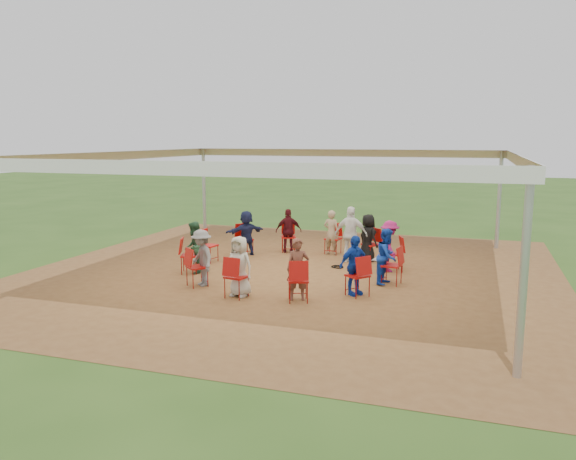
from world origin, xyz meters
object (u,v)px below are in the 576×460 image
(chair_4, at_px, (288,237))
(chair_6, at_px, (209,246))
(chair_9, at_px, (236,277))
(chair_1, at_px, (394,254))
(person_seated_5, at_px, (246,233))
(laptop, at_px, (380,257))
(person_seated_4, at_px, (289,231))
(chair_8, at_px, (197,267))
(person_seated_6, at_px, (194,248))
(chair_7, at_px, (189,256))
(person_seated_1, at_px, (390,246))
(cable_coil, at_px, (338,267))
(person_seated_10, at_px, (354,265))
(standing_person, at_px, (351,234))
(chair_10, at_px, (298,281))
(person_seated_3, at_px, (331,232))
(person_seated_0, at_px, (387,256))
(person_seated_9, at_px, (298,269))
(chair_0, at_px, (392,266))
(person_seated_2, at_px, (368,238))
(chair_5, at_px, (245,239))
(person_seated_7, at_px, (202,258))
(chair_2, at_px, (371,245))
(chair_11, at_px, (358,276))
(person_seated_8, at_px, (239,266))

(chair_4, height_order, chair_6, same)
(chair_6, height_order, chair_9, same)
(chair_1, height_order, person_seated_5, person_seated_5)
(chair_4, distance_m, laptop, 4.24)
(person_seated_4, bearing_deg, chair_8, 59.21)
(chair_4, height_order, chair_8, same)
(person_seated_6, bearing_deg, chair_8, 9.94)
(chair_4, height_order, chair_7, same)
(person_seated_1, relative_size, cable_coil, 3.58)
(person_seated_10, bearing_deg, standing_person, 52.69)
(chair_10, xyz_separation_m, person_seated_3, (-0.52, 4.85, 0.21))
(person_seated_0, xyz_separation_m, person_seated_1, (-0.13, 1.27, 0.00))
(chair_8, distance_m, person_seated_0, 4.38)
(chair_9, distance_m, person_seated_9, 1.33)
(chair_0, distance_m, person_seated_6, 4.89)
(person_seated_1, bearing_deg, chair_0, 170.06)
(person_seated_1, xyz_separation_m, person_seated_6, (-4.61, -1.75, 0.00))
(chair_6, bearing_deg, person_seated_10, 75.36)
(chair_0, height_order, person_seated_6, person_seated_6)
(chair_8, height_order, person_seated_6, person_seated_6)
(chair_0, relative_size, laptop, 2.63)
(chair_10, xyz_separation_m, person_seated_0, (1.52, 2.02, 0.21))
(chair_4, relative_size, person_seated_2, 0.69)
(chair_8, distance_m, person_seated_4, 4.38)
(person_seated_0, bearing_deg, person_seated_3, 45.00)
(chair_1, xyz_separation_m, chair_5, (-4.42, 0.72, 0.00))
(chair_5, height_order, chair_6, same)
(standing_person, bearing_deg, chair_9, 70.28)
(person_seated_5, bearing_deg, chair_5, -90.00)
(chair_4, xyz_separation_m, person_seated_6, (-1.39, -3.29, 0.21))
(chair_0, relative_size, chair_5, 1.00)
(chair_7, relative_size, chair_10, 1.00)
(chair_0, xyz_separation_m, person_seated_7, (-4.11, -1.50, 0.21))
(person_seated_6, bearing_deg, chair_7, -90.00)
(chair_2, relative_size, person_seated_0, 0.69)
(chair_0, relative_size, person_seated_4, 0.69)
(chair_8, bearing_deg, chair_1, 75.00)
(person_seated_3, bearing_deg, chair_11, 120.79)
(chair_0, relative_size, chair_6, 1.00)
(chair_4, bearing_deg, person_seated_3, 159.94)
(person_seated_0, relative_size, person_seated_3, 1.00)
(chair_4, height_order, person_seated_8, person_seated_8)
(chair_8, xyz_separation_m, person_seated_10, (3.55, 0.44, 0.21))
(chair_7, bearing_deg, person_seated_9, 46.36)
(chair_0, relative_size, person_seated_7, 0.69)
(person_seated_0, distance_m, person_seated_9, 2.47)
(chair_9, distance_m, chair_11, 2.59)
(chair_2, bearing_deg, chair_10, 120.00)
(person_seated_2, height_order, person_seated_10, same)
(chair_11, bearing_deg, person_seated_4, 75.36)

